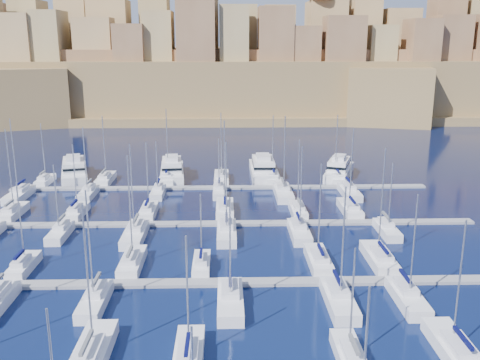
{
  "coord_description": "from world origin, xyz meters",
  "views": [
    {
      "loc": [
        1.36,
        -72.64,
        29.22
      ],
      "look_at": [
        3.49,
        6.0,
        8.59
      ],
      "focal_mm": 40.0,
      "sensor_mm": 36.0,
      "label": 1
    }
  ],
  "objects_px": {
    "sailboat_4": "(350,357)",
    "motor_yacht_b": "(172,170)",
    "motor_yacht_c": "(263,169)",
    "motor_yacht_a": "(74,170)",
    "sailboat_2": "(92,354)",
    "motor_yacht_d": "(339,169)"
  },
  "relations": [
    {
      "from": "sailboat_4",
      "to": "motor_yacht_b",
      "type": "bearing_deg",
      "value": 108.28
    },
    {
      "from": "sailboat_4",
      "to": "motor_yacht_c",
      "type": "relative_size",
      "value": 0.66
    },
    {
      "from": "sailboat_4",
      "to": "motor_yacht_a",
      "type": "bearing_deg",
      "value": 122.2
    },
    {
      "from": "sailboat_2",
      "to": "motor_yacht_b",
      "type": "distance_m",
      "value": 69.28
    },
    {
      "from": "motor_yacht_a",
      "to": "motor_yacht_c",
      "type": "xyz_separation_m",
      "value": [
        41.37,
        0.16,
        0.0
      ]
    },
    {
      "from": "motor_yacht_b",
      "to": "motor_yacht_c",
      "type": "distance_m",
      "value": 19.98
    },
    {
      "from": "motor_yacht_d",
      "to": "motor_yacht_c",
      "type": "bearing_deg",
      "value": 176.15
    },
    {
      "from": "motor_yacht_c",
      "to": "motor_yacht_d",
      "type": "height_order",
      "value": "same"
    },
    {
      "from": "motor_yacht_b",
      "to": "motor_yacht_c",
      "type": "height_order",
      "value": "same"
    },
    {
      "from": "motor_yacht_b",
      "to": "motor_yacht_d",
      "type": "bearing_deg",
      "value": -0.69
    },
    {
      "from": "sailboat_4",
      "to": "motor_yacht_b",
      "type": "distance_m",
      "value": 74.12
    },
    {
      "from": "motor_yacht_b",
      "to": "motor_yacht_c",
      "type": "xyz_separation_m",
      "value": [
        19.96,
        0.69,
        0.0
      ]
    },
    {
      "from": "motor_yacht_b",
      "to": "motor_yacht_c",
      "type": "relative_size",
      "value": 0.94
    },
    {
      "from": "sailboat_2",
      "to": "motor_yacht_b",
      "type": "relative_size",
      "value": 0.94
    },
    {
      "from": "sailboat_2",
      "to": "motor_yacht_d",
      "type": "distance_m",
      "value": 78.42
    },
    {
      "from": "motor_yacht_a",
      "to": "motor_yacht_d",
      "type": "xyz_separation_m",
      "value": [
        58.06,
        -0.96,
        0.0
      ]
    },
    {
      "from": "motor_yacht_a",
      "to": "motor_yacht_c",
      "type": "distance_m",
      "value": 41.37
    },
    {
      "from": "motor_yacht_d",
      "to": "sailboat_4",
      "type": "bearing_deg",
      "value": -100.86
    },
    {
      "from": "motor_yacht_b",
      "to": "motor_yacht_a",
      "type": "bearing_deg",
      "value": 178.6
    },
    {
      "from": "motor_yacht_a",
      "to": "motor_yacht_b",
      "type": "height_order",
      "value": "same"
    },
    {
      "from": "sailboat_2",
      "to": "motor_yacht_a",
      "type": "height_order",
      "value": "sailboat_2"
    },
    {
      "from": "motor_yacht_a",
      "to": "sailboat_4",
      "type": "bearing_deg",
      "value": -57.8
    }
  ]
}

